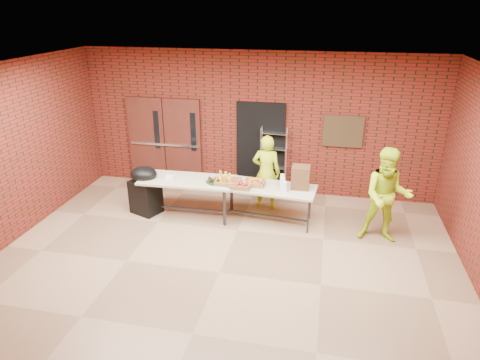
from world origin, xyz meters
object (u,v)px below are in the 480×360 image
volunteer_woman (266,172)px  table_left (188,182)px  table_right (268,190)px  covered_grill (145,190)px  coffee_dispenser (301,177)px  volunteer_man (387,196)px  wire_rack (273,161)px

volunteer_woman → table_left: bearing=22.8°
table_right → table_left: bearing=-173.9°
covered_grill → volunteer_woman: 2.56m
coffee_dispenser → covered_grill: coffee_dispenser is taller
table_right → coffee_dispenser: 0.69m
table_left → table_right: (1.66, 0.03, -0.03)m
table_right → covered_grill: bearing=-172.4°
volunteer_woman → coffee_dispenser: bearing=142.8°
covered_grill → volunteer_man: bearing=20.0°
wire_rack → volunteer_man: size_ratio=0.89×
covered_grill → volunteer_man: size_ratio=0.57×
coffee_dispenser → covered_grill: 3.23m
table_left → volunteer_man: (3.86, -0.25, 0.17)m
wire_rack → table_left: (-1.57, -1.41, -0.07)m
coffee_dispenser → covered_grill: (-3.19, -0.18, -0.48)m
wire_rack → covered_grill: 2.91m
table_left → covered_grill: size_ratio=1.92×
table_left → volunteer_woman: (1.52, 0.66, 0.08)m
wire_rack → volunteer_woman: volunteer_woman is taller
table_left → table_right: table_left is taller
table_left → table_right: size_ratio=1.02×
table_right → volunteer_man: 2.23m
table_right → volunteer_woman: size_ratio=1.19×
volunteer_woman → volunteer_man: size_ratio=0.90×
covered_grill → table_left: bearing=27.2°
wire_rack → volunteer_woman: bearing=-89.6°
wire_rack → volunteer_woman: (-0.05, -0.75, 0.02)m
table_right → volunteer_man: (2.20, -0.28, 0.20)m
table_left → covered_grill: (-0.91, -0.08, -0.22)m
covered_grill → volunteer_woman: volunteer_woman is taller
volunteer_man → table_right: bearing=174.3°
volunteer_man → wire_rack: bearing=145.5°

